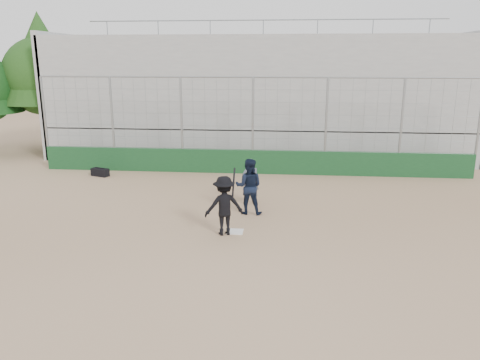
# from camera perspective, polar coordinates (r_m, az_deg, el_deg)

# --- Properties ---
(ground) EXTENTS (90.00, 90.00, 0.00)m
(ground) POSITION_cam_1_polar(r_m,az_deg,el_deg) (13.24, -0.58, -6.35)
(ground) COLOR #856448
(ground) RESTS_ON ground
(home_plate) EXTENTS (0.44, 0.44, 0.02)m
(home_plate) POSITION_cam_1_polar(r_m,az_deg,el_deg) (13.24, -0.58, -6.30)
(home_plate) COLOR white
(home_plate) RESTS_ON ground
(backstop) EXTENTS (18.10, 0.25, 4.04)m
(backstop) POSITION_cam_1_polar(r_m,az_deg,el_deg) (19.70, 1.55, 3.55)
(backstop) COLOR #133D1D
(backstop) RESTS_ON ground
(bleachers) EXTENTS (20.25, 6.70, 6.98)m
(bleachers) POSITION_cam_1_polar(r_m,az_deg,el_deg) (24.35, 2.40, 10.33)
(bleachers) COLOR #9A9A9A
(bleachers) RESTS_ON ground
(tree_left) EXTENTS (4.48, 4.48, 7.00)m
(tree_left) POSITION_cam_1_polar(r_m,az_deg,el_deg) (26.35, -22.99, 12.74)
(tree_left) COLOR #372414
(tree_left) RESTS_ON ground
(batter_at_plate) EXTENTS (1.21, 0.94, 1.82)m
(batter_at_plate) POSITION_cam_1_polar(r_m,az_deg,el_deg) (12.83, -1.95, -3.13)
(batter_at_plate) COLOR black
(batter_at_plate) RESTS_ON ground
(catcher_crouched) EXTENTS (0.91, 0.73, 1.19)m
(catcher_crouched) POSITION_cam_1_polar(r_m,az_deg,el_deg) (14.56, 1.07, -1.92)
(catcher_crouched) COLOR black
(catcher_crouched) RESTS_ON ground
(umpire) EXTENTS (0.65, 0.52, 1.40)m
(umpire) POSITION_cam_1_polar(r_m,az_deg,el_deg) (15.53, 1.29, -0.46)
(umpire) COLOR #515967
(umpire) RESTS_ON ground
(equipment_bag) EXTENTS (0.81, 0.57, 0.36)m
(equipment_bag) POSITION_cam_1_polar(r_m,az_deg,el_deg) (20.23, -16.69, 0.92)
(equipment_bag) COLOR black
(equipment_bag) RESTS_ON ground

